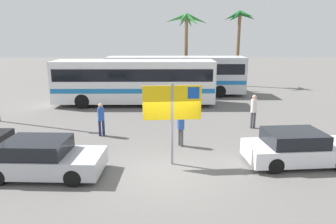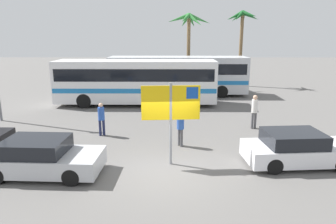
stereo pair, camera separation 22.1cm
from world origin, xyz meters
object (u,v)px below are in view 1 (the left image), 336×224
(pedestrian_by_bus, at_px, (101,117))
(ferry_sign, at_px, (173,106))
(bus_rear_coach, at_px, (176,74))
(bus_front_coach, at_px, (134,80))
(pedestrian_crossing_lot, at_px, (254,108))
(car_silver, at_px, (43,158))
(pedestrian_near_sign, at_px, (181,125))
(car_white, at_px, (297,148))

(pedestrian_by_bus, bearing_deg, ferry_sign, -157.04)
(bus_rear_coach, distance_m, pedestrian_by_bus, 11.61)
(bus_front_coach, distance_m, pedestrian_crossing_lot, 9.13)
(car_silver, distance_m, pedestrian_by_bus, 4.59)
(car_silver, height_order, pedestrian_near_sign, pedestrian_near_sign)
(car_white, bearing_deg, ferry_sign, 175.75)
(bus_rear_coach, xyz_separation_m, pedestrian_by_bus, (-4.06, -10.85, -0.81))
(pedestrian_by_bus, bearing_deg, bus_rear_coach, -42.41)
(ferry_sign, bearing_deg, pedestrian_by_bus, 130.63)
(bus_rear_coach, xyz_separation_m, car_silver, (-5.26, -15.27, -1.15))
(pedestrian_near_sign, bearing_deg, ferry_sign, 46.80)
(bus_front_coach, bearing_deg, car_silver, -100.68)
(bus_front_coach, bearing_deg, ferry_sign, -76.78)
(bus_front_coach, relative_size, ferry_sign, 3.52)
(car_silver, bearing_deg, bus_rear_coach, 73.46)
(car_white, xyz_separation_m, pedestrian_crossing_lot, (-0.40, 4.73, 0.45))
(bus_front_coach, height_order, pedestrian_by_bus, bus_front_coach)
(bus_rear_coach, relative_size, ferry_sign, 3.52)
(bus_front_coach, height_order, pedestrian_near_sign, bus_front_coach)
(ferry_sign, relative_size, pedestrian_near_sign, 1.92)
(ferry_sign, bearing_deg, pedestrian_crossing_lot, 42.68)
(pedestrian_by_bus, bearing_deg, bus_front_coach, -29.70)
(car_white, xyz_separation_m, pedestrian_near_sign, (-4.44, 2.00, 0.34))
(bus_front_coach, xyz_separation_m, pedestrian_crossing_lot, (6.93, -5.90, -0.69))
(bus_front_coach, relative_size, pedestrian_near_sign, 6.76)
(ferry_sign, relative_size, pedestrian_crossing_lot, 1.75)
(bus_front_coach, distance_m, pedestrian_near_sign, 9.14)
(bus_front_coach, height_order, bus_rear_coach, same)
(car_white, relative_size, pedestrian_by_bus, 2.53)
(bus_rear_coach, bearing_deg, car_silver, -109.01)
(pedestrian_crossing_lot, bearing_deg, car_white, 165.66)
(car_silver, distance_m, pedestrian_near_sign, 5.87)
(bus_rear_coach, relative_size, pedestrian_near_sign, 6.76)
(car_silver, relative_size, pedestrian_near_sign, 2.52)
(car_silver, distance_m, car_white, 9.56)
(car_silver, bearing_deg, car_white, 8.07)
(pedestrian_near_sign, bearing_deg, car_silver, -2.03)
(bus_front_coach, bearing_deg, car_white, -55.39)
(ferry_sign, height_order, car_white, ferry_sign)
(bus_rear_coach, relative_size, car_white, 2.67)
(pedestrian_crossing_lot, bearing_deg, car_silver, 102.65)
(pedestrian_near_sign, xyz_separation_m, pedestrian_by_bus, (-3.88, 1.49, -0.00))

